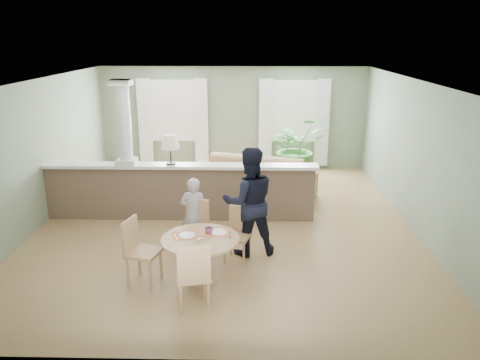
{
  "coord_description": "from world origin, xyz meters",
  "views": [
    {
      "loc": [
        0.48,
        -8.38,
        3.47
      ],
      "look_at": [
        0.3,
        -1.0,
        1.18
      ],
      "focal_mm": 35.0,
      "sensor_mm": 36.0,
      "label": 1
    }
  ],
  "objects_px": {
    "dining_table": "(201,247)",
    "child_person": "(194,214)",
    "chair_near": "(193,273)",
    "houseplant": "(296,147)",
    "chair_far_man": "(238,231)",
    "sofa": "(251,178)",
    "chair_far_boy": "(196,225)",
    "man_person": "(249,202)",
    "chair_side": "(138,248)"
  },
  "relations": [
    {
      "from": "chair_near",
      "to": "chair_side",
      "type": "bearing_deg",
      "value": -54.24
    },
    {
      "from": "chair_far_boy",
      "to": "chair_far_man",
      "type": "distance_m",
      "value": 0.73
    },
    {
      "from": "chair_far_boy",
      "to": "sofa",
      "type": "bearing_deg",
      "value": 85.58
    },
    {
      "from": "dining_table",
      "to": "chair_side",
      "type": "xyz_separation_m",
      "value": [
        -0.9,
        -0.05,
        -0.01
      ]
    },
    {
      "from": "child_person",
      "to": "sofa",
      "type": "bearing_deg",
      "value": -102.25
    },
    {
      "from": "sofa",
      "to": "chair_far_man",
      "type": "distance_m",
      "value": 3.09
    },
    {
      "from": "sofa",
      "to": "chair_far_man",
      "type": "relative_size",
      "value": 3.31
    },
    {
      "from": "houseplant",
      "to": "chair_near",
      "type": "distance_m",
      "value": 6.39
    },
    {
      "from": "chair_side",
      "to": "dining_table",
      "type": "bearing_deg",
      "value": -72.76
    },
    {
      "from": "chair_near",
      "to": "man_person",
      "type": "height_order",
      "value": "man_person"
    },
    {
      "from": "houseplant",
      "to": "chair_far_man",
      "type": "xyz_separation_m",
      "value": [
        -1.32,
        -4.59,
        -0.3
      ]
    },
    {
      "from": "chair_near",
      "to": "child_person",
      "type": "height_order",
      "value": "child_person"
    },
    {
      "from": "chair_far_boy",
      "to": "chair_far_man",
      "type": "height_order",
      "value": "chair_far_boy"
    },
    {
      "from": "houseplant",
      "to": "child_person",
      "type": "xyz_separation_m",
      "value": [
        -2.07,
        -4.26,
        -0.15
      ]
    },
    {
      "from": "chair_side",
      "to": "child_person",
      "type": "height_order",
      "value": "child_person"
    },
    {
      "from": "chair_far_boy",
      "to": "child_person",
      "type": "xyz_separation_m",
      "value": [
        -0.04,
        0.15,
        0.13
      ]
    },
    {
      "from": "houseplant",
      "to": "chair_side",
      "type": "distance_m",
      "value": 6.04
    },
    {
      "from": "chair_far_man",
      "to": "man_person",
      "type": "xyz_separation_m",
      "value": [
        0.17,
        0.22,
        0.42
      ]
    },
    {
      "from": "chair_far_man",
      "to": "chair_side",
      "type": "distance_m",
      "value": 1.62
    },
    {
      "from": "chair_far_man",
      "to": "child_person",
      "type": "xyz_separation_m",
      "value": [
        -0.75,
        0.33,
        0.15
      ]
    },
    {
      "from": "chair_far_man",
      "to": "houseplant",
      "type": "bearing_deg",
      "value": 89.96
    },
    {
      "from": "houseplant",
      "to": "dining_table",
      "type": "height_order",
      "value": "houseplant"
    },
    {
      "from": "child_person",
      "to": "chair_far_boy",
      "type": "bearing_deg",
      "value": 112.01
    },
    {
      "from": "houseplant",
      "to": "child_person",
      "type": "bearing_deg",
      "value": -115.9
    },
    {
      "from": "sofa",
      "to": "dining_table",
      "type": "distance_m",
      "value": 3.88
    },
    {
      "from": "dining_table",
      "to": "chair_far_boy",
      "type": "distance_m",
      "value": 0.93
    },
    {
      "from": "sofa",
      "to": "chair_side",
      "type": "height_order",
      "value": "chair_side"
    },
    {
      "from": "dining_table",
      "to": "chair_near",
      "type": "xyz_separation_m",
      "value": [
        -0.02,
        -0.78,
        -0.0
      ]
    },
    {
      "from": "sofa",
      "to": "man_person",
      "type": "relative_size",
      "value": 1.59
    },
    {
      "from": "chair_far_man",
      "to": "chair_side",
      "type": "bearing_deg",
      "value": -135.4
    },
    {
      "from": "chair_near",
      "to": "houseplant",
      "type": "bearing_deg",
      "value": -121.42
    },
    {
      "from": "dining_table",
      "to": "man_person",
      "type": "xyz_separation_m",
      "value": [
        0.69,
        0.95,
        0.35
      ]
    },
    {
      "from": "chair_side",
      "to": "child_person",
      "type": "xyz_separation_m",
      "value": [
        0.68,
        1.11,
        0.1
      ]
    },
    {
      "from": "dining_table",
      "to": "chair_near",
      "type": "bearing_deg",
      "value": -91.5
    },
    {
      "from": "houseplant",
      "to": "dining_table",
      "type": "bearing_deg",
      "value": -109.14
    },
    {
      "from": "houseplant",
      "to": "sofa",
      "type": "bearing_deg",
      "value": -127.04
    },
    {
      "from": "sofa",
      "to": "dining_table",
      "type": "height_order",
      "value": "sofa"
    },
    {
      "from": "chair_near",
      "to": "child_person",
      "type": "bearing_deg",
      "value": -98.13
    },
    {
      "from": "chair_far_boy",
      "to": "chair_far_man",
      "type": "xyz_separation_m",
      "value": [
        0.7,
        -0.18,
        -0.02
      ]
    },
    {
      "from": "chair_far_man",
      "to": "chair_near",
      "type": "xyz_separation_m",
      "value": [
        -0.54,
        -1.51,
        0.06
      ]
    },
    {
      "from": "houseplant",
      "to": "chair_side",
      "type": "relative_size",
      "value": 1.6
    },
    {
      "from": "houseplant",
      "to": "chair_near",
      "type": "xyz_separation_m",
      "value": [
        -1.87,
        -6.1,
        -0.24
      ]
    },
    {
      "from": "dining_table",
      "to": "chair_side",
      "type": "relative_size",
      "value": 1.16
    },
    {
      "from": "dining_table",
      "to": "chair_far_man",
      "type": "distance_m",
      "value": 0.9
    },
    {
      "from": "child_person",
      "to": "chair_far_man",
      "type": "bearing_deg",
      "value": 162.41
    },
    {
      "from": "chair_near",
      "to": "child_person",
      "type": "xyz_separation_m",
      "value": [
        -0.2,
        1.84,
        0.09
      ]
    },
    {
      "from": "dining_table",
      "to": "child_person",
      "type": "bearing_deg",
      "value": 101.9
    },
    {
      "from": "houseplant",
      "to": "chair_near",
      "type": "relative_size",
      "value": 1.59
    },
    {
      "from": "chair_far_man",
      "to": "chair_near",
      "type": "relative_size",
      "value": 0.88
    },
    {
      "from": "chair_near",
      "to": "chair_side",
      "type": "relative_size",
      "value": 1.01
    }
  ]
}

